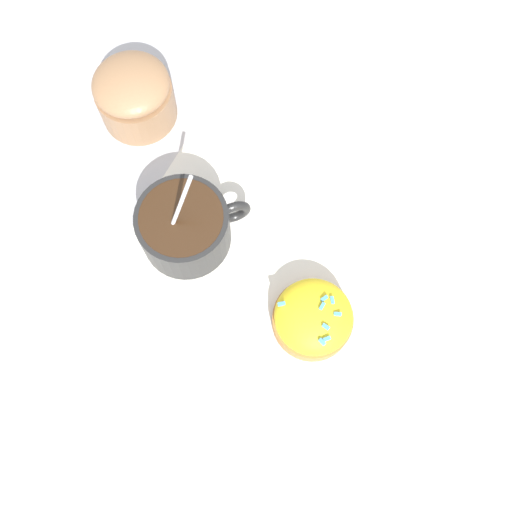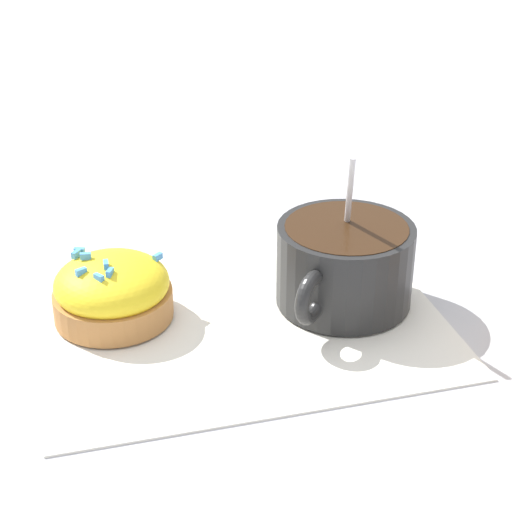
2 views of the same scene
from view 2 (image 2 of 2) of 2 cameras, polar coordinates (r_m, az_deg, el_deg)
ground_plane at (r=0.58m, az=-1.39°, el=-3.70°), size 3.00×3.00×0.00m
paper_napkin at (r=0.58m, az=-1.39°, el=-3.57°), size 0.29×0.27×0.00m
coffee_cup at (r=0.57m, az=5.93°, el=-0.43°), size 0.09×0.10×0.11m
frosted_pastry at (r=0.57m, az=-9.55°, el=-2.06°), size 0.08×0.08×0.05m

